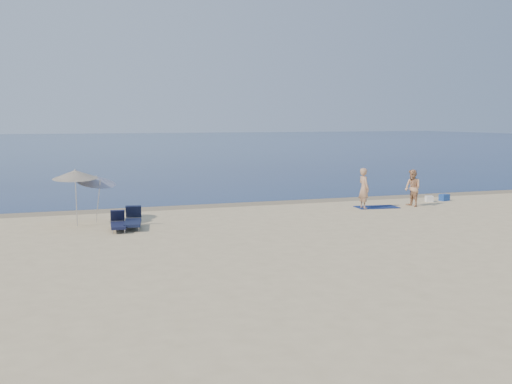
# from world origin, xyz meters

# --- Properties ---
(sea) EXTENTS (240.00, 160.00, 0.01)m
(sea) POSITION_xyz_m (0.00, 100.00, 0.00)
(sea) COLOR #0C1E48
(sea) RESTS_ON ground
(wet_sand_strip) EXTENTS (240.00, 1.60, 0.00)m
(wet_sand_strip) POSITION_xyz_m (0.00, 19.40, 0.00)
(wet_sand_strip) COLOR #847254
(wet_sand_strip) RESTS_ON ground
(person_left) EXTENTS (0.47, 0.71, 1.94)m
(person_left) POSITION_xyz_m (2.00, 15.90, 0.97)
(person_left) COLOR tan
(person_left) RESTS_ON ground
(person_right) EXTENTS (0.74, 0.92, 1.80)m
(person_right) POSITION_xyz_m (4.63, 15.80, 0.90)
(person_right) COLOR tan
(person_right) RESTS_ON ground
(beach_towel) EXTENTS (2.13, 1.37, 0.03)m
(beach_towel) POSITION_xyz_m (2.81, 16.06, 0.02)
(beach_towel) COLOR #0F1C4C
(beach_towel) RESTS_ON ground
(white_bag) EXTENTS (0.43, 0.39, 0.31)m
(white_bag) POSITION_xyz_m (6.41, 16.95, 0.16)
(white_bag) COLOR white
(white_bag) RESTS_ON ground
(blue_cooler) EXTENTS (0.55, 0.45, 0.35)m
(blue_cooler) POSITION_xyz_m (7.43, 17.07, 0.17)
(blue_cooler) COLOR #1C4399
(blue_cooler) RESTS_ON ground
(umbrella_near) EXTENTS (2.12, 2.13, 2.11)m
(umbrella_near) POSITION_xyz_m (-10.30, 16.30, 1.76)
(umbrella_near) COLOR silver
(umbrella_near) RESTS_ON ground
(umbrella_far) EXTENTS (2.19, 2.20, 2.35)m
(umbrella_far) POSITION_xyz_m (-11.20, 15.46, 2.07)
(umbrella_far) COLOR silver
(umbrella_far) RESTS_ON ground
(lounger_left) EXTENTS (0.73, 1.71, 0.73)m
(lounger_left) POSITION_xyz_m (-9.80, 13.86, 0.27)
(lounger_left) COLOR #121633
(lounger_left) RESTS_ON ground
(lounger_right) EXTENTS (0.98, 1.96, 0.83)m
(lounger_right) POSITION_xyz_m (-9.18, 14.19, 0.30)
(lounger_right) COLOR #131A36
(lounger_right) RESTS_ON ground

